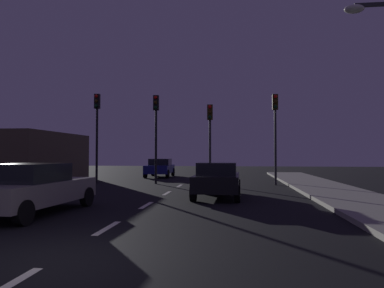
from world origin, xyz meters
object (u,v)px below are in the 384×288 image
Objects in this scene: traffic_signal_far_left at (97,121)px; traffic_signal_far_right at (275,122)px; traffic_signal_center_left at (156,122)px; traffic_signal_center_right at (210,128)px; car_stopped_ahead at (218,179)px; car_oncoming_far at (160,168)px; car_adjacent_lane at (32,188)px.

traffic_signal_far_left is 10.69m from traffic_signal_far_right.
traffic_signal_center_left reaches higher than traffic_signal_center_right.
car_stopped_ahead is 13.48m from car_oncoming_far.
traffic_signal_far_right is 10.69m from car_oncoming_far.
traffic_signal_center_left reaches higher than car_stopped_ahead.
traffic_signal_center_right reaches higher than car_oncoming_far.
traffic_signal_center_left is 7.01m from traffic_signal_far_right.
traffic_signal_center_right is 6.71m from car_stopped_ahead.
traffic_signal_center_left is at bearing 179.98° from traffic_signal_center_right.
traffic_signal_center_right is at bearing 67.16° from car_adjacent_lane.
traffic_signal_center_right is 1.03× the size of car_adjacent_lane.
traffic_signal_far_right reaches higher than traffic_signal_center_right.
traffic_signal_center_left is at bearing 83.05° from car_adjacent_lane.
traffic_signal_center_left is 7.89m from car_stopped_ahead.
traffic_signal_far_right is 13.96m from car_adjacent_lane.
traffic_signal_far_left is 11.49m from car_adjacent_lane.
traffic_signal_center_right is (3.24, -0.00, -0.40)m from traffic_signal_center_left.
car_adjacent_lane is at bearing -127.57° from traffic_signal_far_right.
traffic_signal_center_left is 7.09m from car_oncoming_far.
traffic_signal_center_left is 11.30m from car_adjacent_lane.
traffic_signal_far_right is at bearing -0.00° from traffic_signal_center_left.
traffic_signal_far_left is 6.94m from traffic_signal_center_right.
traffic_signal_far_left is 10.27m from car_stopped_ahead.
car_adjacent_lane is (-5.27, -4.67, 0.03)m from car_stopped_ahead.
traffic_signal_far_left is at bearing 180.00° from traffic_signal_far_right.
traffic_signal_center_left is at bearing -80.30° from car_oncoming_far.
car_adjacent_lane is at bearing -138.47° from car_stopped_ahead.
traffic_signal_far_left is at bearing 102.30° from car_adjacent_lane.
traffic_signal_far_left is 1.20× the size of car_adjacent_lane.
car_oncoming_far is (-5.04, 12.51, -0.01)m from car_stopped_ahead.
traffic_signal_far_left is at bearing 141.11° from car_stopped_ahead.
car_stopped_ahead is (3.95, -6.16, -2.96)m from traffic_signal_center_left.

